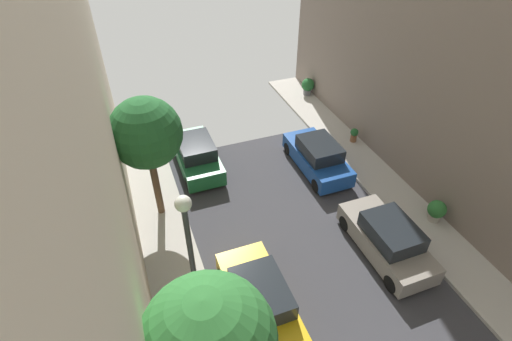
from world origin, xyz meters
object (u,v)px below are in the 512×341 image
Objects in this scene: parked_car_left_4 at (196,155)px; potted_plant_4 at (437,210)px; parked_car_right_2 at (387,239)px; potted_plant_3 at (354,134)px; potted_plant_2 at (125,120)px; parked_car_right_3 at (317,156)px; street_tree_0 at (146,134)px; lamp_post at (190,245)px; parked_car_left_3 at (260,300)px; potted_plant_1 at (308,86)px.

potted_plant_4 is (8.24, -7.15, -0.05)m from parked_car_left_4.
potted_plant_3 is at bearing 67.67° from parked_car_right_2.
parked_car_right_2 is at bearing -56.63° from potted_plant_2.
street_tree_0 reaches higher than parked_car_right_3.
parked_car_right_3 is at bearing -40.05° from potted_plant_2.
lamp_post reaches higher than potted_plant_2.
potted_plant_1 is (8.33, 13.28, 0.01)m from parked_car_left_3.
parked_car_right_3 is at bearing -112.95° from potted_plant_1.
lamp_post reaches higher than potted_plant_1.
potted_plant_1 is (8.33, 4.74, 0.01)m from parked_car_left_4.
parked_car_right_3 is 3.09m from potted_plant_3.
parked_car_right_2 is at bearing 7.87° from parked_car_left_3.
potted_plant_2 is at bearing 132.97° from potted_plant_4.
potted_plant_3 is 0.14× the size of lamp_post.
potted_plant_3 is (11.10, -5.71, -0.00)m from potted_plant_2.
potted_plant_4 is (2.84, -4.98, -0.05)m from parked_car_right_3.
parked_car_left_4 is at bearing 50.28° from street_tree_0.
street_tree_0 reaches higher than potted_plant_3.
parked_car_right_3 is (0.00, 5.61, 0.00)m from parked_car_right_2.
street_tree_0 is at bearing -129.72° from parked_car_left_4.
parked_car_left_4 is 4.40× the size of potted_plant_4.
parked_car_right_2 is at bearing -103.16° from potted_plant_1.
parked_car_right_3 is (5.40, -2.18, 0.00)m from parked_car_left_4.
potted_plant_4 is at bearing 5.21° from lamp_post.
parked_car_right_2 is at bearing -33.78° from street_tree_0.
street_tree_0 is 8.27m from potted_plant_2.
street_tree_0 is at bearing -170.46° from potted_plant_3.
potted_plant_1 is at bearing 76.84° from parked_car_right_2.
parked_car_left_4 is 8.27m from potted_plant_3.
street_tree_0 is (-2.23, -2.69, 3.33)m from parked_car_left_4.
parked_car_left_3 is 1.00× the size of parked_car_right_2.
potted_plant_4 is at bearing -47.03° from potted_plant_2.
lamp_post is (-10.12, -7.15, 3.06)m from potted_plant_3.
potted_plant_2 is at bearing 139.95° from parked_car_right_3.
parked_car_left_4 is 0.80× the size of lamp_post.
parked_car_right_3 is 10.82m from potted_plant_2.
potted_plant_3 is at bearing 90.19° from potted_plant_4.
potted_plant_3 is at bearing 23.86° from parked_car_right_3.
lamp_post is (-7.30, -0.29, 2.91)m from parked_car_right_2.
parked_car_left_4 is 1.00× the size of parked_car_right_2.
potted_plant_1 is (2.93, 12.53, 0.01)m from parked_car_right_2.
potted_plant_4 is (2.84, 0.64, -0.05)m from parked_car_right_2.
parked_car_right_3 is 9.83m from lamp_post.
potted_plant_1 is 0.20× the size of lamp_post.
street_tree_0 reaches higher than potted_plant_4.
parked_car_left_4 is 9.58m from potted_plant_1.
potted_plant_2 is (-11.21, 0.05, -0.16)m from potted_plant_1.
parked_car_left_3 is 8.54m from parked_car_left_4.
parked_car_left_4 is 5.59m from potted_plant_2.
street_tree_0 is at bearing 110.88° from parked_car_left_3.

